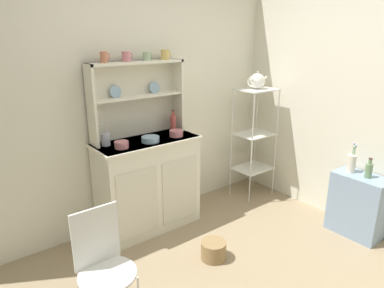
% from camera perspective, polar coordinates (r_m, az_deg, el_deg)
% --- Properties ---
extents(wall_back, '(3.84, 0.05, 2.50)m').
position_cam_1_polar(wall_back, '(3.43, -8.94, 7.24)').
color(wall_back, silver).
rests_on(wall_back, ground).
extents(hutch_cabinet, '(1.00, 0.45, 0.92)m').
position_cam_1_polar(hutch_cabinet, '(3.41, -7.25, -6.50)').
color(hutch_cabinet, silver).
rests_on(hutch_cabinet, ground).
extents(hutch_shelf_unit, '(0.93, 0.18, 0.71)m').
position_cam_1_polar(hutch_shelf_unit, '(3.30, -9.31, 8.22)').
color(hutch_shelf_unit, silver).
rests_on(hutch_shelf_unit, hutch_cabinet).
extents(bakers_rack, '(0.43, 0.34, 1.28)m').
position_cam_1_polar(bakers_rack, '(4.03, 10.28, 2.14)').
color(bakers_rack, silver).
rests_on(bakers_rack, ground).
extents(side_shelf_blue, '(0.28, 0.48, 0.61)m').
position_cam_1_polar(side_shelf_blue, '(3.70, 25.71, -9.08)').
color(side_shelf_blue, '#849EBC').
rests_on(side_shelf_blue, ground).
extents(wire_chair, '(0.36, 0.36, 0.85)m').
position_cam_1_polar(wire_chair, '(2.33, -14.54, -18.19)').
color(wire_chair, white).
rests_on(wire_chair, ground).
extents(floor_basket, '(0.22, 0.22, 0.16)m').
position_cam_1_polar(floor_basket, '(3.12, 3.57, -17.12)').
color(floor_basket, '#93754C').
rests_on(floor_basket, ground).
extents(cup_terracotta_0, '(0.08, 0.06, 0.09)m').
position_cam_1_polar(cup_terracotta_0, '(3.09, -14.33, 13.76)').
color(cup_terracotta_0, '#C67556').
rests_on(cup_terracotta_0, hutch_shelf_unit).
extents(cup_rose_1, '(0.09, 0.08, 0.09)m').
position_cam_1_polar(cup_rose_1, '(3.18, -10.79, 14.03)').
color(cup_rose_1, '#D17A84').
rests_on(cup_rose_1, hutch_shelf_unit).
extents(cup_sage_2, '(0.09, 0.07, 0.08)m').
position_cam_1_polar(cup_sage_2, '(3.28, -7.49, 14.20)').
color(cup_sage_2, '#9EB78E').
rests_on(cup_sage_2, hutch_shelf_unit).
extents(cup_gold_3, '(0.09, 0.08, 0.09)m').
position_cam_1_polar(cup_gold_3, '(3.39, -4.45, 14.54)').
color(cup_gold_3, '#DBB760').
rests_on(cup_gold_3, hutch_shelf_unit).
extents(bowl_mixing_large, '(0.12, 0.12, 0.06)m').
position_cam_1_polar(bowl_mixing_large, '(3.06, -11.57, -0.11)').
color(bowl_mixing_large, '#D17A84').
rests_on(bowl_mixing_large, hutch_cabinet).
extents(bowl_floral_medium, '(0.17, 0.17, 0.05)m').
position_cam_1_polar(bowl_floral_medium, '(3.19, -6.91, 0.79)').
color(bowl_floral_medium, '#8EB2D1').
rests_on(bowl_floral_medium, hutch_cabinet).
extents(bowl_cream_small, '(0.13, 0.13, 0.06)m').
position_cam_1_polar(bowl_cream_small, '(3.34, -2.64, 1.79)').
color(bowl_cream_small, '#D17A84').
rests_on(bowl_cream_small, hutch_cabinet).
extents(jam_bottle, '(0.06, 0.06, 0.22)m').
position_cam_1_polar(jam_bottle, '(3.49, -3.13, 3.54)').
color(jam_bottle, '#B74C47').
rests_on(jam_bottle, hutch_cabinet).
extents(utensil_jar, '(0.08, 0.08, 0.23)m').
position_cam_1_polar(utensil_jar, '(3.15, -14.10, 0.77)').
color(utensil_jar, '#B2B7C6').
rests_on(utensil_jar, hutch_cabinet).
extents(porcelain_teapot, '(0.26, 0.17, 0.19)m').
position_cam_1_polar(porcelain_teapot, '(3.91, 10.72, 10.18)').
color(porcelain_teapot, white).
rests_on(porcelain_teapot, bakers_rack).
extents(flower_vase, '(0.08, 0.08, 0.29)m').
position_cam_1_polar(flower_vase, '(3.60, 24.88, -2.78)').
color(flower_vase, silver).
rests_on(flower_vase, side_shelf_blue).
extents(oil_bottle, '(0.06, 0.06, 0.19)m').
position_cam_1_polar(oil_bottle, '(3.54, 27.21, -3.83)').
color(oil_bottle, '#6B8C60').
rests_on(oil_bottle, side_shelf_blue).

